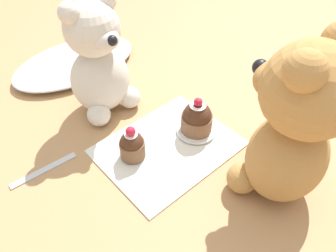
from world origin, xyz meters
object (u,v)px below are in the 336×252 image
(teddy_bear_cream, at_px, (99,62))
(saucer_plate, at_px, (196,130))
(cupcake_near_cream_bear, at_px, (132,145))
(cupcake_near_tan_bear, at_px, (197,118))
(teaspoon, at_px, (44,170))
(teddy_bear_tan, at_px, (295,125))

(teddy_bear_cream, distance_m, saucer_plate, 0.23)
(cupcake_near_cream_bear, relative_size, saucer_plate, 0.89)
(cupcake_near_tan_bear, height_order, teaspoon, cupcake_near_tan_bear)
(teddy_bear_cream, xyz_separation_m, teddy_bear_tan, (0.09, -0.36, 0.03))
(teddy_bear_cream, distance_m, cupcake_near_tan_bear, 0.22)
(teddy_bear_cream, height_order, teddy_bear_tan, teddy_bear_tan)
(teddy_bear_tan, distance_m, teaspoon, 0.42)
(teddy_bear_cream, relative_size, teddy_bear_tan, 0.86)
(saucer_plate, bearing_deg, teddy_bear_tan, -87.38)
(cupcake_near_cream_bear, distance_m, teaspoon, 0.16)
(teddy_bear_cream, xyz_separation_m, cupcake_near_cream_bear, (-0.04, -0.15, -0.08))
(saucer_plate, bearing_deg, teaspoon, 157.46)
(teddy_bear_cream, height_order, cupcake_near_cream_bear, teddy_bear_cream)
(cupcake_near_cream_bear, bearing_deg, teddy_bear_cream, 74.31)
(teddy_bear_tan, xyz_separation_m, cupcake_near_cream_bear, (-0.14, 0.21, -0.11))
(cupcake_near_cream_bear, distance_m, saucer_plate, 0.14)
(teddy_bear_cream, xyz_separation_m, saucer_plate, (0.09, -0.18, -0.10))
(teddy_bear_cream, bearing_deg, saucer_plate, -67.72)
(teddy_bear_cream, xyz_separation_m, teaspoon, (-0.18, -0.07, -0.11))
(cupcake_near_tan_bear, bearing_deg, teddy_bear_cream, 115.24)
(cupcake_near_tan_bear, distance_m, teaspoon, 0.29)
(cupcake_near_cream_bear, relative_size, teaspoon, 0.57)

